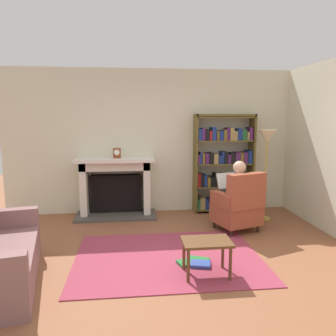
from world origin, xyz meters
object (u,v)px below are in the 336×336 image
object	(u,v)px
bookshelf	(224,165)
floor_lamp	(267,144)
fireplace	(116,185)
mantel_clock	(117,153)
seated_reader	(235,192)
armchair_reading	(239,206)
side_table	(207,246)

from	to	relation	value
bookshelf	floor_lamp	size ratio (longest dim) A/B	1.17
fireplace	mantel_clock	distance (m)	0.61
mantel_clock	seated_reader	xyz separation A→B (m)	(1.91, -0.89, -0.56)
armchair_reading	side_table	bearing A→B (deg)	40.31
side_table	mantel_clock	bearing A→B (deg)	114.45
armchair_reading	seated_reader	world-z (taller)	seated_reader
fireplace	bookshelf	distance (m)	2.07
floor_lamp	seated_reader	bearing A→B (deg)	-147.02
fireplace	mantel_clock	world-z (taller)	mantel_clock
armchair_reading	mantel_clock	bearing A→B (deg)	-46.02
fireplace	side_table	distance (m)	2.77
seated_reader	bookshelf	bearing A→B (deg)	-114.22
fireplace	seated_reader	distance (m)	2.19
bookshelf	fireplace	bearing A→B (deg)	-179.04
fireplace	side_table	size ratio (longest dim) A/B	2.59
fireplace	armchair_reading	size ratio (longest dim) A/B	1.50
armchair_reading	side_table	size ratio (longest dim) A/B	1.73
fireplace	seated_reader	size ratio (longest dim) A/B	1.27
mantel_clock	armchair_reading	size ratio (longest dim) A/B	0.18
mantel_clock	bookshelf	xyz separation A→B (m)	(2.01, 0.14, -0.26)
side_table	bookshelf	bearing A→B (deg)	70.44
armchair_reading	floor_lamp	bearing A→B (deg)	-158.23
armchair_reading	floor_lamp	size ratio (longest dim) A/B	0.61
mantel_clock	armchair_reading	xyz separation A→B (m)	(1.95, -1.00, -0.75)
mantel_clock	side_table	bearing A→B (deg)	-65.55
side_table	armchair_reading	bearing A→B (deg)	59.10
fireplace	bookshelf	world-z (taller)	bookshelf
mantel_clock	seated_reader	distance (m)	2.18
bookshelf	side_table	world-z (taller)	bookshelf
seated_reader	side_table	bearing A→B (deg)	43.28
fireplace	side_table	world-z (taller)	fireplace
fireplace	floor_lamp	world-z (taller)	floor_lamp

